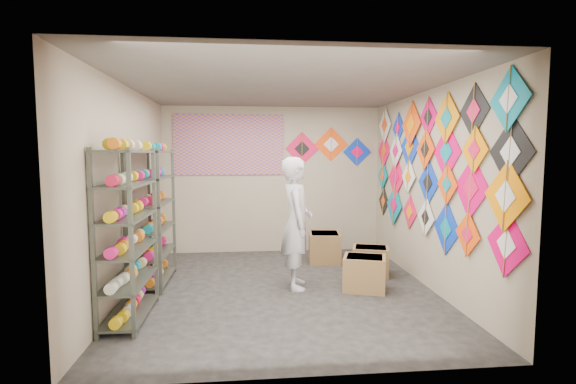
{
  "coord_description": "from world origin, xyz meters",
  "views": [
    {
      "loc": [
        -0.46,
        -5.5,
        1.84
      ],
      "look_at": [
        0.1,
        0.3,
        1.3
      ],
      "focal_mm": 26.0,
      "sensor_mm": 36.0,
      "label": 1
    }
  ],
  "objects": [
    {
      "name": "ground",
      "position": [
        0.0,
        0.0,
        0.0
      ],
      "size": [
        4.5,
        4.5,
        0.0
      ],
      "primitive_type": "plane",
      "color": "black"
    },
    {
      "name": "room_walls",
      "position": [
        0.0,
        0.0,
        1.64
      ],
      "size": [
        4.5,
        4.5,
        4.5
      ],
      "color": "tan",
      "rests_on": "ground"
    },
    {
      "name": "shelf_rack_front",
      "position": [
        -1.78,
        -0.85,
        0.95
      ],
      "size": [
        0.4,
        1.1,
        1.9
      ],
      "primitive_type": "cube",
      "color": "#4C5147",
      "rests_on": "ground"
    },
    {
      "name": "shelf_rack_back",
      "position": [
        -1.78,
        0.45,
        0.95
      ],
      "size": [
        0.4,
        1.1,
        1.9
      ],
      "primitive_type": "cube",
      "color": "#4C5147",
      "rests_on": "ground"
    },
    {
      "name": "string_spools",
      "position": [
        -1.78,
        -0.2,
        1.05
      ],
      "size": [
        0.12,
        2.36,
        0.12
      ],
      "color": "#EF1977",
      "rests_on": "ground"
    },
    {
      "name": "kite_wall_display",
      "position": [
        1.98,
        -0.06,
        1.67
      ],
      "size": [
        0.06,
        4.32,
        2.09
      ],
      "color": "#E4035B",
      "rests_on": "room_walls"
    },
    {
      "name": "back_wall_kites",
      "position": [
        1.03,
        2.24,
        1.94
      ],
      "size": [
        1.64,
        0.02,
        0.73
      ],
      "color": "#F31147",
      "rests_on": "room_walls"
    },
    {
      "name": "poster",
      "position": [
        -0.8,
        2.23,
        2.0
      ],
      "size": [
        2.0,
        0.01,
        1.1
      ],
      "primitive_type": "cube",
      "color": "#65479A",
      "rests_on": "room_walls"
    },
    {
      "name": "shopkeeper",
      "position": [
        0.19,
        0.07,
        0.9
      ],
      "size": [
        0.69,
        0.48,
        1.79
      ],
      "primitive_type": "imported",
      "rotation": [
        0.0,
        0.0,
        1.53
      ],
      "color": "silver",
      "rests_on": "ground"
    },
    {
      "name": "carton_a",
      "position": [
        1.1,
        -0.13,
        0.23
      ],
      "size": [
        0.67,
        0.61,
        0.46
      ],
      "primitive_type": "cube",
      "rotation": [
        0.0,
        0.0,
        -0.32
      ],
      "color": "olive",
      "rests_on": "ground"
    },
    {
      "name": "carton_b",
      "position": [
        1.38,
        0.53,
        0.22
      ],
      "size": [
        0.63,
        0.57,
        0.43
      ],
      "primitive_type": "cube",
      "rotation": [
        0.0,
        0.0,
        -0.29
      ],
      "color": "olive",
      "rests_on": "ground"
    },
    {
      "name": "carton_c",
      "position": [
        0.83,
        1.37,
        0.25
      ],
      "size": [
        0.58,
        0.63,
        0.5
      ],
      "primitive_type": "cube",
      "rotation": [
        0.0,
        0.0,
        -0.11
      ],
      "color": "olive",
      "rests_on": "ground"
    }
  ]
}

